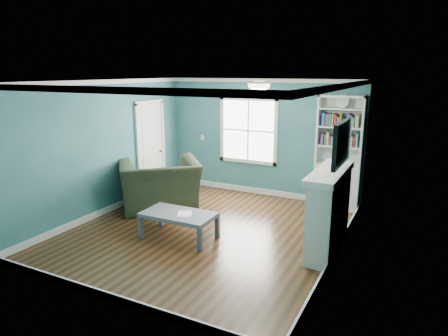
% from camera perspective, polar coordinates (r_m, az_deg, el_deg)
% --- Properties ---
extents(floor, '(5.00, 5.00, 0.00)m').
position_cam_1_polar(floor, '(7.17, -2.48, -8.95)').
color(floor, black).
rests_on(floor, ground).
extents(room_walls, '(5.00, 5.00, 5.00)m').
position_cam_1_polar(room_walls, '(6.72, -2.62, 3.59)').
color(room_walls, '#2C5F65').
rests_on(room_walls, ground).
extents(trim, '(4.50, 5.00, 2.60)m').
position_cam_1_polar(trim, '(6.79, -2.59, 0.72)').
color(trim, white).
rests_on(trim, ground).
extents(window, '(1.40, 0.06, 1.50)m').
position_cam_1_polar(window, '(9.07, 3.50, 5.37)').
color(window, white).
rests_on(window, room_walls).
extents(bookshelf, '(0.90, 0.35, 2.31)m').
position_cam_1_polar(bookshelf, '(8.40, 15.99, 0.53)').
color(bookshelf, silver).
rests_on(bookshelf, ground).
extents(fireplace, '(0.44, 1.58, 1.30)m').
position_cam_1_polar(fireplace, '(6.43, 14.84, -6.05)').
color(fireplace, black).
rests_on(fireplace, ground).
extents(tv, '(0.06, 1.10, 0.65)m').
position_cam_1_polar(tv, '(6.14, 16.56, 3.43)').
color(tv, black).
rests_on(tv, fireplace).
extents(door, '(0.12, 0.98, 2.17)m').
position_cam_1_polar(door, '(9.17, -10.40, 2.87)').
color(door, silver).
rests_on(door, ground).
extents(ceiling_fixture, '(0.38, 0.38, 0.15)m').
position_cam_1_polar(ceiling_fixture, '(6.32, 5.02, 11.74)').
color(ceiling_fixture, white).
rests_on(ceiling_fixture, room_walls).
extents(light_switch, '(0.08, 0.01, 0.12)m').
position_cam_1_polar(light_switch, '(9.65, -3.10, 4.37)').
color(light_switch, white).
rests_on(light_switch, room_walls).
extents(recliner, '(1.82, 1.78, 1.35)m').
position_cam_1_polar(recliner, '(8.20, -9.23, -1.20)').
color(recliner, black).
rests_on(recliner, ground).
extents(coffee_table, '(1.23, 0.68, 0.44)m').
position_cam_1_polar(coffee_table, '(6.79, -6.51, -6.85)').
color(coffee_table, '#444A51').
rests_on(coffee_table, ground).
extents(paper_sheet, '(0.34, 0.37, 0.00)m').
position_cam_1_polar(paper_sheet, '(6.72, -5.64, -6.51)').
color(paper_sheet, white).
rests_on(paper_sheet, coffee_table).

